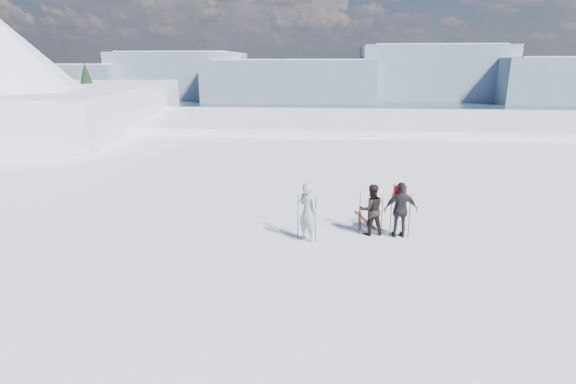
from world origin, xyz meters
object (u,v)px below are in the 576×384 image
Objects in this scene: skier_pack at (401,210)px; skis_loose at (362,219)px; skier_dark at (371,210)px; skier_grey at (308,212)px.

skier_pack is 1.85m from skis_loose.
skier_pack reaches higher than skier_dark.
skier_pack reaches higher than skis_loose.
skier_grey reaches higher than skier_pack.
skier_pack is at bearing 158.33° from skier_dark.
skier_dark is 0.84m from skier_pack.
skis_loose is at bearing -95.48° from skier_grey.
skis_loose is (1.68, 1.88, -0.83)m from skier_grey.
skier_grey is 2.65m from skis_loose.
skier_dark is 1.46m from skis_loose.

